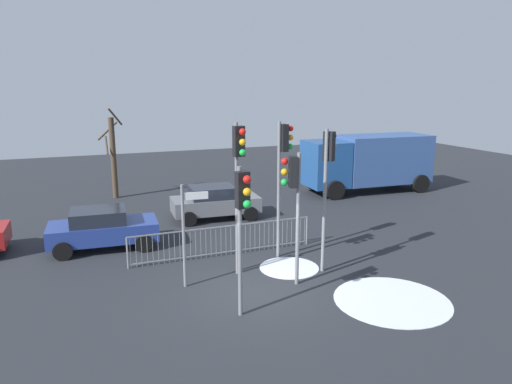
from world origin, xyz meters
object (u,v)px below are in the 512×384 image
Objects in this scene: car_grey_near at (215,202)px; car_blue_mid at (102,228)px; delivery_truck at (368,160)px; traffic_light_mid_right at (242,210)px; traffic_light_foreground_left at (293,189)px; traffic_light_rear_left at (328,168)px; traffic_light_mid_left at (239,166)px; bare_tree_left at (113,156)px; direction_sign_post at (186,230)px; traffic_light_rear_right at (283,159)px.

car_grey_near is 1.00× the size of car_blue_mid.
traffic_light_mid_right is at bearing 47.25° from delivery_truck.
traffic_light_foreground_left is at bearing -43.29° from car_blue_mid.
traffic_light_rear_left is 1.16× the size of traffic_light_mid_right.
bare_tree_left is (-2.63, 12.10, -1.24)m from traffic_light_mid_left.
traffic_light_mid_right is 1.27× the size of direction_sign_post.
traffic_light_mid_right is at bearing -83.07° from bare_tree_left.
traffic_light_mid_left is 1.82m from traffic_light_foreground_left.
traffic_light_mid_left is at bearing -65.31° from traffic_light_rear_right.
traffic_light_foreground_left reaches higher than delivery_truck.
traffic_light_mid_left is at bearing -43.83° from car_blue_mid.
car_blue_mid is at bearing -72.54° from traffic_light_mid_right.
traffic_light_foreground_left is at bearing -97.66° from traffic_light_rear_left.
traffic_light_rear_left is at bearing -32.42° from car_blue_mid.
traffic_light_rear_right is 1.20× the size of car_grey_near.
traffic_light_foreground_left is 13.60m from delivery_truck.
traffic_light_mid_left is 7.05m from car_grey_near.
traffic_light_mid_right is at bearing -65.72° from direction_sign_post.
bare_tree_left is at bearing -84.36° from traffic_light_mid_left.
traffic_light_rear_right is at bearing 23.66° from direction_sign_post.
traffic_light_rear_right reaches higher than delivery_truck.
car_grey_near is (-1.59, 7.01, -2.56)m from traffic_light_rear_left.
traffic_light_rear_right reaches higher than direction_sign_post.
traffic_light_foreground_left reaches higher than direction_sign_post.
delivery_truck is at bearing 20.85° from car_blue_mid.
traffic_light_rear_right is 0.65× the size of delivery_truck.
direction_sign_post is 0.79× the size of car_blue_mid.
traffic_light_rear_left is at bearing -50.85° from traffic_light_foreground_left.
traffic_light_foreground_left is (-0.71, -2.28, -0.51)m from traffic_light_rear_right.
traffic_light_mid_right is at bearing -90.78° from traffic_light_rear_left.
delivery_truck is at bearing -14.94° from bare_tree_left.
traffic_light_mid_left is at bearing -133.31° from traffic_light_rear_left.
traffic_light_rear_left is 2.77m from traffic_light_mid_left.
delivery_truck is at bearing -27.73° from traffic_light_foreground_left.
traffic_light_rear_right is 11.58m from delivery_truck.
traffic_light_mid_right reaches higher than delivery_truck.
traffic_light_mid_right is 7.69m from car_blue_mid.
direction_sign_post is at bearing -75.92° from traffic_light_mid_right.
traffic_light_mid_left is 6.23m from car_blue_mid.
car_grey_near is at bearing -108.17° from traffic_light_mid_right.
car_blue_mid is at bearing -122.26° from traffic_light_rear_right.
traffic_light_rear_right is at bearing -1.29° from traffic_light_foreground_left.
traffic_light_rear_left reaches higher than car_grey_near.
traffic_light_rear_left is 0.96× the size of traffic_light_mid_left.
traffic_light_mid_right is (-0.84, -2.65, -0.61)m from traffic_light_mid_left.
traffic_light_foreground_left is (-1.48, -0.64, -0.42)m from traffic_light_rear_left.
traffic_light_rear_right is 0.99× the size of bare_tree_left.
traffic_light_rear_left reaches higher than delivery_truck.
traffic_light_rear_right is 6.04m from car_grey_near.
car_grey_near is 5.40m from car_blue_mid.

